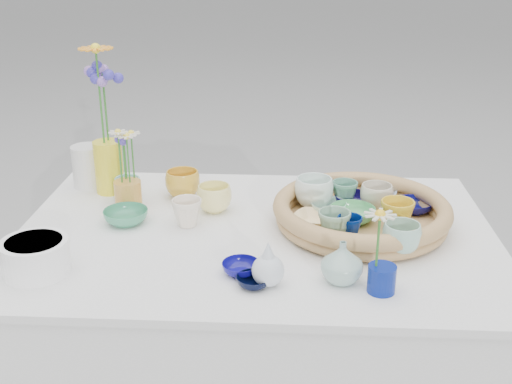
{
  "coord_description": "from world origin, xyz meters",
  "views": [
    {
      "loc": [
        0.09,
        -1.53,
        1.49
      ],
      "look_at": [
        0.0,
        0.02,
        0.87
      ],
      "focal_mm": 45.0,
      "sensor_mm": 36.0,
      "label": 1
    }
  ],
  "objects": [
    {
      "name": "wicker_tray",
      "position": [
        0.28,
        0.05,
        0.8
      ],
      "size": [
        0.47,
        0.47,
        0.08
      ],
      "primitive_type": null,
      "color": "#977548",
      "rests_on": "display_table"
    },
    {
      "name": "tray_ceramic_0",
      "position": [
        0.26,
        0.15,
        0.8
      ],
      "size": [
        0.12,
        0.12,
        0.03
      ],
      "primitive_type": "imported",
      "rotation": [
        0.0,
        0.0,
        -0.29
      ],
      "color": "#0F0744",
      "rests_on": "wicker_tray"
    },
    {
      "name": "tray_ceramic_1",
      "position": [
        0.43,
        0.12,
        0.8
      ],
      "size": [
        0.13,
        0.13,
        0.03
      ],
      "primitive_type": "imported",
      "rotation": [
        0.0,
        0.0,
        -0.37
      ],
      "color": "#0A0A52",
      "rests_on": "wicker_tray"
    },
    {
      "name": "tray_ceramic_2",
      "position": [
        0.36,
        -0.01,
        0.82
      ],
      "size": [
        0.1,
        0.1,
        0.08
      ],
      "primitive_type": "imported",
      "rotation": [
        0.0,
        0.0,
        -0.1
      ],
      "color": "gold",
      "rests_on": "wicker_tray"
    },
    {
      "name": "tray_ceramic_3",
      "position": [
        0.26,
        0.04,
        0.8
      ],
      "size": [
        0.13,
        0.13,
        0.04
      ],
      "primitive_type": "imported",
      "rotation": [
        0.0,
        0.0,
        0.07
      ],
      "color": "#4FA562",
      "rests_on": "wicker_tray"
    },
    {
      "name": "tray_ceramic_4",
      "position": [
        0.2,
        -0.07,
        0.82
      ],
      "size": [
        0.1,
        0.1,
        0.08
      ],
      "primitive_type": "imported",
      "rotation": [
        0.0,
        0.0,
        -0.27
      ],
      "color": "#7AA484",
      "rests_on": "wicker_tray"
    },
    {
      "name": "tray_ceramic_5",
      "position": [
        0.19,
        0.1,
        0.8
      ],
      "size": [
        0.13,
        0.13,
        0.03
      ],
      "primitive_type": "imported",
      "rotation": [
        0.0,
        0.0,
        -0.41
      ],
      "color": "#ACD6C6",
      "rests_on": "wicker_tray"
    },
    {
      "name": "tray_ceramic_6",
      "position": [
        0.16,
        0.14,
        0.83
      ],
      "size": [
        0.14,
        0.14,
        0.09
      ],
      "primitive_type": "imported",
      "rotation": [
        0.0,
        0.0,
        -0.35
      ],
      "color": "white",
      "rests_on": "wicker_tray"
    },
    {
      "name": "tray_ceramic_7",
      "position": [
        0.33,
        0.13,
        0.82
      ],
      "size": [
        0.11,
        0.11,
        0.07
      ],
      "primitive_type": "imported",
      "rotation": [
        0.0,
        0.0,
        -0.22
      ],
      "color": "beige",
      "rests_on": "wicker_tray"
    },
    {
      "name": "tray_ceramic_8",
      "position": [
        0.35,
        0.22,
        0.8
      ],
      "size": [
        0.11,
        0.11,
        0.02
      ],
      "primitive_type": "imported",
      "rotation": [
        0.0,
        0.0,
        -0.12
      ],
      "color": "#92ADD5",
      "rests_on": "wicker_tray"
    },
    {
      "name": "tray_ceramic_9",
      "position": [
        0.24,
        -0.06,
        0.81
      ],
      "size": [
        0.07,
        0.07,
        0.06
      ],
      "primitive_type": "imported",
      "rotation": [
        0.0,
        0.0,
        0.18
      ],
      "color": "#03195A",
      "rests_on": "wicker_tray"
    },
    {
      "name": "tray_ceramic_10",
      "position": [
        0.15,
        0.02,
        0.8
      ],
      "size": [
        0.13,
        0.13,
        0.02
      ],
      "primitive_type": "imported",
      "rotation": [
        0.0,
        0.0,
        -0.43
      ],
      "color": "#FFD997",
      "rests_on": "wicker_tray"
    },
    {
      "name": "tray_ceramic_11",
      "position": [
        0.36,
        -0.13,
        0.82
      ],
      "size": [
        0.1,
        0.1,
        0.07
      ],
      "primitive_type": "imported",
      "rotation": [
        0.0,
        0.0,
        0.11
      ],
      "color": "#96C6B2",
      "rests_on": "wicker_tray"
    },
    {
      "name": "tray_ceramic_12",
      "position": [
        0.24,
        0.16,
        0.82
      ],
      "size": [
        0.07,
        0.07,
        0.07
      ],
      "primitive_type": "imported",
      "rotation": [
        0.0,
        0.0,
        0.01
      ],
      "color": "#538C73",
      "rests_on": "wicker_tray"
    },
    {
      "name": "loose_ceramic_0",
      "position": [
        -0.23,
        0.23,
        0.81
      ],
      "size": [
        0.13,
        0.13,
        0.08
      ],
      "primitive_type": "imported",
      "rotation": [
        0.0,
        0.0,
        0.34
      ],
      "color": "gold",
      "rests_on": "display_table"
    },
    {
      "name": "loose_ceramic_1",
      "position": [
        -0.12,
        0.13,
        0.8
      ],
      "size": [
        0.1,
        0.1,
        0.08
      ],
      "primitive_type": "imported",
      "rotation": [
        0.0,
        0.0,
        -0.01
      ],
      "color": "#FAEE8C",
      "rests_on": "display_table"
    },
    {
      "name": "loose_ceramic_2",
      "position": [
        -0.35,
        0.04,
        0.78
      ],
      "size": [
        0.15,
        0.15,
        0.04
      ],
      "primitive_type": "imported",
      "rotation": [
        0.0,
        0.0,
        -0.33
      ],
      "color": "#3A8963",
      "rests_on": "display_table"
    },
    {
      "name": "loose_ceramic_3",
      "position": [
        -0.19,
        0.03,
        0.8
      ],
      "size": [
        0.1,
        0.1,
        0.08
      ],
      "primitive_type": "imported",
      "rotation": [
        0.0,
        0.0,
        0.26
      ],
      "color": "#EEDEC6",
      "rests_on": "display_table"
    },
    {
      "name": "loose_ceramic_4",
      "position": [
        -0.02,
        -0.23,
        0.78
      ],
      "size": [
        0.11,
        0.11,
        0.03
      ],
      "primitive_type": "imported",
      "rotation": [
        0.0,
        0.0,
        -0.34
      ],
      "color": "#0E0A76",
      "rests_on": "display_table"
    },
    {
      "name": "loose_ceramic_5",
      "position": [
        -0.39,
        0.2,
        0.8
      ],
      "size": [
        0.09,
        0.09,
        0.07
      ],
      "primitive_type": "imported",
      "rotation": [
        0.0,
        0.0,
        -0.26
      ],
      "color": "#A1DED3",
      "rests_on": "display_table"
    },
    {
      "name": "loose_ceramic_6",
      "position": [
        0.01,
        -0.28,
        0.78
      ],
      "size": [
        0.1,
        0.1,
        0.02
      ],
      "primitive_type": "imported",
      "rotation": [
        0.0,
        0.0,
        -0.32
      ],
      "color": "black",
      "rests_on": "display_table"
    },
    {
      "name": "fluted_bowl",
      "position": [
        -0.49,
        -0.25,
        0.81
      ],
      "size": [
        0.21,
        0.21,
        0.08
      ],
      "primitive_type": null,
      "rotation": [
        0.0,
        0.0,
        0.44
      ],
      "color": "white",
      "rests_on": "display_table"
    },
    {
      "name": "bud_vase_paleblue",
      "position": [
        0.04,
        -0.28,
        0.82
      ],
      "size": [
        0.07,
        0.07,
        0.11
      ],
      "primitive_type": null,
      "rotation": [
        0.0,
        0.0,
        -0.02
      ],
      "color": "silver",
      "rests_on": "display_table"
    },
    {
      "name": "bud_vase_seafoam",
      "position": [
        0.21,
        -0.25,
        0.81
      ],
      "size": [
        0.11,
        0.11,
        0.1
      ],
      "primitive_type": "imported",
      "rotation": [
        0.0,
        0.0,
        0.17
      ],
      "color": "#91B4A9",
      "rests_on": "display_table"
    },
    {
      "name": "bud_vase_cobalt",
      "position": [
        0.29,
        -0.29,
        0.8
      ],
      "size": [
        0.07,
        0.07,
        0.06
      ],
      "primitive_type": "cylinder",
      "rotation": [
        0.0,
        0.0,
        -0.18
      ],
      "color": "navy",
      "rests_on": "display_table"
    },
    {
      "name": "single_daisy",
      "position": [
        0.28,
        -0.29,
        0.89
      ],
      "size": [
        0.1,
        0.1,
        0.14
      ],
      "primitive_type": null,
      "rotation": [
        0.0,
        0.0,
        -0.3
      ],
      "color": "beige",
      "rests_on": "bud_vase_cobalt"
    },
    {
      "name": "tall_vase_yellow",
      "position": [
        -0.46,
        0.26,
        0.84
      ],
      "size": [
        0.11,
        0.11,
        0.16
      ],
      "primitive_type": "cylinder",
      "rotation": [
        0.0,
        0.0,
        0.43
      ],
      "color": "yellow",
      "rests_on": "display_table"
    },
    {
      "name": "gerbera",
      "position": [
        -0.46,
        0.25,
        1.06
      ],
      "size": [
        0.14,
        0.14,
        0.29
      ],
      "primitive_type": null,
      "rotation": [
        0.0,
        0.0,
        0.25
      ],
      "color": "orange",
      "rests_on": "tall_vase_yellow"
    },
    {
      "name": "hydrangea",
      "position": [
        -0.46,
        0.27,
        1.02
      ],
      "size": [
        0.11,
        0.11,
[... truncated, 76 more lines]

